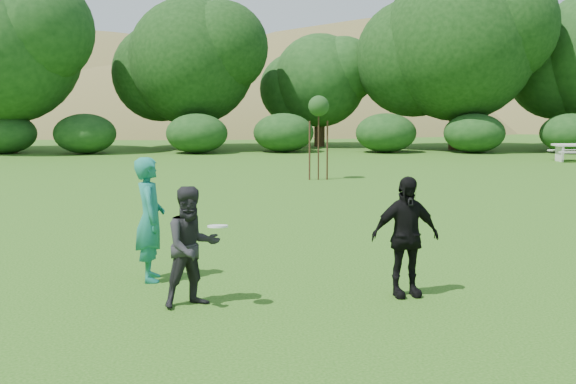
# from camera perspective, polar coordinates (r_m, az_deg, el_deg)

# --- Properties ---
(ground) EXTENTS (120.00, 120.00, 0.00)m
(ground) POSITION_cam_1_polar(r_m,az_deg,el_deg) (10.29, 0.73, -8.29)
(ground) COLOR #19470C
(ground) RESTS_ON ground
(player_teal) EXTENTS (0.56, 0.76, 1.90)m
(player_teal) POSITION_cam_1_polar(r_m,az_deg,el_deg) (11.21, -10.85, -2.12)
(player_teal) COLOR #197261
(player_teal) RESTS_ON ground
(player_grey) EXTENTS (0.99, 0.91, 1.63)m
(player_grey) POSITION_cam_1_polar(r_m,az_deg,el_deg) (9.77, -7.60, -4.30)
(player_grey) COLOR black
(player_grey) RESTS_ON ground
(player_black) EXTENTS (1.07, 0.61, 1.71)m
(player_black) POSITION_cam_1_polar(r_m,az_deg,el_deg) (10.29, 9.25, -3.50)
(player_black) COLOR black
(player_black) RESTS_ON ground
(frisbee) EXTENTS (0.27, 0.27, 0.05)m
(frisbee) POSITION_cam_1_polar(r_m,az_deg,el_deg) (9.50, -5.58, -2.71)
(frisbee) COLOR white
(frisbee) RESTS_ON ground
(sapling) EXTENTS (0.70, 0.70, 2.85)m
(sapling) POSITION_cam_1_polar(r_m,az_deg,el_deg) (24.40, 2.44, 6.62)
(sapling) COLOR #372215
(sapling) RESTS_ON ground
(picnic_table) EXTENTS (1.80, 1.48, 0.76)m
(picnic_table) POSITION_cam_1_polar(r_m,az_deg,el_deg) (33.90, 21.69, 3.14)
(picnic_table) COLOR silver
(picnic_table) RESTS_ON ground
(hillside) EXTENTS (150.00, 72.00, 52.00)m
(hillside) POSITION_cam_1_polar(r_m,az_deg,el_deg) (79.72, -2.44, -3.15)
(hillside) COLOR olive
(hillside) RESTS_ON ground
(tree_row) EXTENTS (53.92, 10.38, 9.62)m
(tree_row) POSITION_cam_1_polar(r_m,az_deg,el_deg) (38.81, 3.18, 10.58)
(tree_row) COLOR #3A2616
(tree_row) RESTS_ON ground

